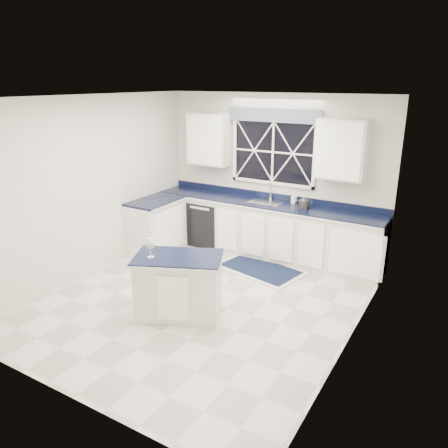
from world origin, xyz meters
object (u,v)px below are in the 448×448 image
Objects in this scene: faucet at (270,191)px; wine_glass at (150,244)px; kettle at (304,203)px; soap_bottle at (294,198)px; dishwasher at (210,222)px; island at (179,285)px.

faucet is 1.21× the size of wine_glass.
kettle is 0.34m from soap_bottle.
kettle reaches higher than dishwasher.
soap_bottle reaches higher than dishwasher.
soap_bottle is at bearing 7.72° from dishwasher.
wine_glass is (-1.02, -2.56, -0.05)m from kettle.
soap_bottle is (-0.25, 0.23, -0.00)m from kettle.
island is 0.66m from wine_glass.
wine_glass is 2.89m from soap_bottle.
soap_bottle is at bearing 1.79° from faucet.
faucet is at bearing 142.65° from kettle.
kettle is at bearing -41.94° from soap_bottle.
faucet is at bearing 10.02° from dishwasher.
kettle is at bearing 68.35° from wine_glass.
island is at bearing -127.51° from kettle.
wine_glass is at bearing -131.67° from kettle.
dishwasher is 0.65× the size of island.
island is at bearing -66.44° from dishwasher.
soap_bottle is (1.53, 0.21, 0.62)m from dishwasher.
soap_bottle reaches higher than island.
soap_bottle is (0.76, 2.79, 0.05)m from wine_glass.
kettle is (0.69, -0.21, -0.07)m from faucet.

